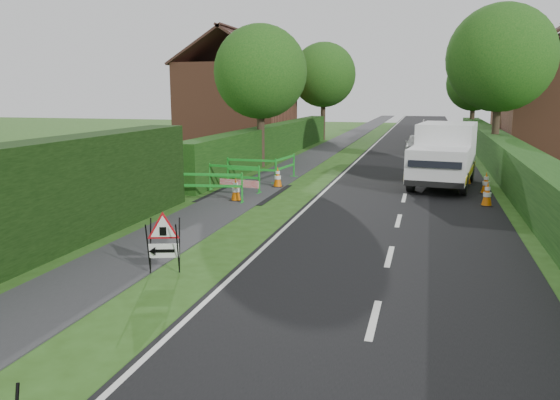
{
  "coord_description": "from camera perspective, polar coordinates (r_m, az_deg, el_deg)",
  "views": [
    {
      "loc": [
        3.18,
        -7.17,
        3.53
      ],
      "look_at": [
        -0.07,
        4.84,
        1.08
      ],
      "focal_mm": 35.0,
      "sensor_mm": 36.0,
      "label": 1
    }
  ],
  "objects": [
    {
      "name": "road_surface",
      "position": [
        42.32,
        14.28,
        6.03
      ],
      "size": [
        6.0,
        90.0,
        0.02
      ],
      "primitive_type": "cube",
      "color": "black",
      "rests_on": "ground"
    },
    {
      "name": "tree_fe",
      "position": [
        45.29,
        19.65,
        11.4
      ],
      "size": [
        4.2,
        4.2,
        6.33
      ],
      "color": "#2D2116",
      "rests_on": "ground"
    },
    {
      "name": "ped_barrier_0",
      "position": [
        17.88,
        -7.15,
        1.73
      ],
      "size": [
        2.09,
        0.66,
        1.0
      ],
      "rotation": [
        0.0,
        0.0,
        0.15
      ],
      "color": "green",
      "rests_on": "ground"
    },
    {
      "name": "tree_fw",
      "position": [
        41.91,
        4.58,
        12.9
      ],
      "size": [
        4.8,
        4.8,
        7.24
      ],
      "color": "#2D2116",
      "rests_on": "ground"
    },
    {
      "name": "hedge_west_far",
      "position": [
        30.5,
        -0.5,
        4.51
      ],
      "size": [
        1.0,
        24.0,
        1.8
      ],
      "primitive_type": "cube",
      "color": "#14380F",
      "rests_on": "ground"
    },
    {
      "name": "ped_barrier_2",
      "position": [
        21.55,
        -2.98,
        3.41
      ],
      "size": [
        2.06,
        0.36,
        1.0
      ],
      "rotation": [
        0.0,
        0.0,
        0.01
      ],
      "color": "green",
      "rests_on": "ground"
    },
    {
      "name": "house_west",
      "position": [
        39.44,
        -4.42,
        10.2
      ],
      "size": [
        7.5,
        7.4,
        7.88
      ],
      "color": "brown",
      "rests_on": "ground"
    },
    {
      "name": "tree_nw",
      "position": [
        26.36,
        -2.06,
        13.22
      ],
      "size": [
        4.4,
        4.4,
        6.7
      ],
      "color": "#2D2116",
      "rests_on": "ground"
    },
    {
      "name": "ped_barrier_1",
      "position": [
        19.75,
        -4.86,
        2.67
      ],
      "size": [
        2.09,
        0.58,
        1.0
      ],
      "rotation": [
        0.0,
        0.0,
        -0.11
      ],
      "color": "green",
      "rests_on": "ground"
    },
    {
      "name": "ground",
      "position": [
        8.6,
        -8.22,
        -13.2
      ],
      "size": [
        120.0,
        120.0,
        0.0
      ],
      "primitive_type": "plane",
      "color": "#2A4E16",
      "rests_on": "ground"
    },
    {
      "name": "traffic_cone_4",
      "position": [
        20.68,
        -0.24,
        2.43
      ],
      "size": [
        0.38,
        0.38,
        0.79
      ],
      "color": "black",
      "rests_on": "ground"
    },
    {
      "name": "triangle_sign",
      "position": [
        10.95,
        -12.26,
        -3.9
      ],
      "size": [
        0.91,
        0.91,
        1.06
      ],
      "rotation": [
        0.0,
        0.0,
        0.32
      ],
      "color": "black",
      "rests_on": "ground"
    },
    {
      "name": "hatchback_car",
      "position": [
        33.26,
        14.14,
        5.7
      ],
      "size": [
        1.37,
        3.32,
        1.13
      ],
      "primitive_type": "imported",
      "rotation": [
        0.0,
        0.0,
        0.01
      ],
      "color": "silver",
      "rests_on": "ground"
    },
    {
      "name": "footpath",
      "position": [
        42.76,
        6.85,
        6.35
      ],
      "size": [
        2.0,
        90.0,
        0.02
      ],
      "primitive_type": "cube",
      "color": "#2D2D30",
      "rests_on": "ground"
    },
    {
      "name": "traffic_cone_3",
      "position": [
        18.07,
        -4.64,
        1.12
      ],
      "size": [
        0.38,
        0.38,
        0.79
      ],
      "color": "black",
      "rests_on": "ground"
    },
    {
      "name": "house_east_b",
      "position": [
        49.95,
        25.7,
        9.35
      ],
      "size": [
        7.5,
        7.4,
        7.88
      ],
      "color": "brown",
      "rests_on": "ground"
    },
    {
      "name": "hedge_east",
      "position": [
        23.67,
        23.06,
        1.68
      ],
      "size": [
        1.2,
        50.0,
        1.5
      ],
      "primitive_type": "cube",
      "color": "#14380F",
      "rests_on": "ground"
    },
    {
      "name": "tree_ne",
      "position": [
        29.39,
        22.08,
        13.57
      ],
      "size": [
        5.2,
        5.2,
        7.79
      ],
      "color": "#2D2116",
      "rests_on": "ground"
    },
    {
      "name": "ped_barrier_3",
      "position": [
        22.26,
        0.54,
        3.67
      ],
      "size": [
        0.61,
        2.09,
        1.0
      ],
      "rotation": [
        0.0,
        0.0,
        1.44
      ],
      "color": "green",
      "rests_on": "ground"
    },
    {
      "name": "traffic_cone_2",
      "position": [
        22.52,
        18.95,
        2.54
      ],
      "size": [
        0.38,
        0.38,
        0.79
      ],
      "color": "black",
      "rests_on": "ground"
    },
    {
      "name": "redwhite_plank",
      "position": [
        18.98,
        -4.28,
        0.41
      ],
      "size": [
        1.49,
        0.24,
        0.25
      ],
      "primitive_type": "cube",
      "rotation": [
        0.0,
        0.0,
        -0.13
      ],
      "color": "red",
      "rests_on": "ground"
    },
    {
      "name": "works_van",
      "position": [
        21.78,
        16.78,
        4.69
      ],
      "size": [
        2.7,
        5.41,
        2.37
      ],
      "rotation": [
        0.0,
        0.0,
        -0.13
      ],
      "color": "silver",
      "rests_on": "ground"
    },
    {
      "name": "traffic_cone_1",
      "position": [
        20.64,
        20.73,
        1.68
      ],
      "size": [
        0.38,
        0.38,
        0.79
      ],
      "color": "black",
      "rests_on": "ground"
    },
    {
      "name": "traffic_cone_0",
      "position": [
        18.39,
        20.84,
        0.59
      ],
      "size": [
        0.38,
        0.38,
        0.79
      ],
      "color": "black",
      "rests_on": "ground"
    }
  ]
}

